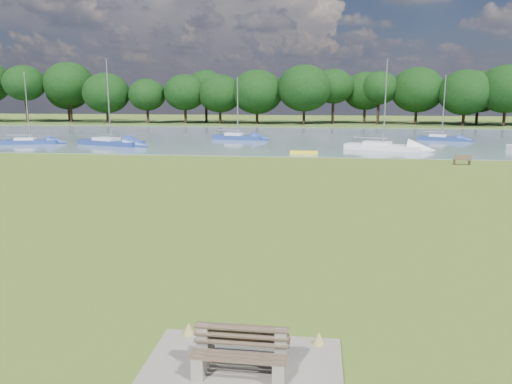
# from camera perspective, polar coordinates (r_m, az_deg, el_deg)

# --- Properties ---
(ground) EXTENTS (220.00, 220.00, 0.00)m
(ground) POSITION_cam_1_polar(r_m,az_deg,el_deg) (24.14, 3.37, -2.63)
(ground) COLOR olive
(river) EXTENTS (220.00, 40.00, 0.10)m
(river) POSITION_cam_1_polar(r_m,az_deg,el_deg) (65.67, 5.77, 6.15)
(river) COLOR slate
(river) RESTS_ON ground
(far_bank) EXTENTS (220.00, 20.00, 0.40)m
(far_bank) POSITION_cam_1_polar(r_m,az_deg,el_deg) (95.58, 6.21, 7.73)
(far_bank) COLOR #4C6626
(far_bank) RESTS_ON ground
(concrete_pad) EXTENTS (4.20, 3.20, 0.10)m
(concrete_pad) POSITION_cam_1_polar(r_m,az_deg,el_deg) (11.11, -1.65, -19.85)
(concrete_pad) COLOR gray
(concrete_pad) RESTS_ON ground
(bench_pair) EXTENTS (1.98, 1.18, 1.06)m
(bench_pair) POSITION_cam_1_polar(r_m,az_deg,el_deg) (10.87, -1.66, -17.68)
(bench_pair) COLOR gray
(bench_pair) RESTS_ON concrete_pad
(riverbank_bench) EXTENTS (1.41, 0.53, 0.85)m
(riverbank_bench) POSITION_cam_1_polar(r_m,az_deg,el_deg) (44.10, 22.54, 3.42)
(riverbank_bench) COLOR brown
(riverbank_bench) RESTS_ON ground
(kayak) EXTENTS (2.68, 0.78, 0.27)m
(kayak) POSITION_cam_1_polar(r_m,az_deg,el_deg) (48.27, 5.50, 4.54)
(kayak) COLOR yellow
(kayak) RESTS_ON river
(tree_line) EXTENTS (153.29, 9.33, 11.29)m
(tree_line) POSITION_cam_1_polar(r_m,az_deg,el_deg) (91.51, 10.13, 11.66)
(tree_line) COLOR black
(tree_line) RESTS_ON far_bank
(sailboat_0) EXTENTS (6.37, 2.61, 7.60)m
(sailboat_0) POSITION_cam_1_polar(r_m,az_deg,el_deg) (62.70, -2.16, 6.45)
(sailboat_0) COLOR navy
(sailboat_0) RESTS_ON river
(sailboat_3) EXTENTS (6.30, 3.16, 8.06)m
(sailboat_3) POSITION_cam_1_polar(r_m,az_deg,el_deg) (62.82, -24.49, 5.41)
(sailboat_3) COLOR navy
(sailboat_3) RESTS_ON river
(sailboat_4) EXTENTS (7.97, 4.51, 9.06)m
(sailboat_4) POSITION_cam_1_polar(r_m,az_deg,el_deg) (53.01, 14.23, 5.23)
(sailboat_4) COLOR silver
(sailboat_4) RESTS_ON river
(sailboat_6) EXTENTS (5.74, 3.34, 7.87)m
(sailboat_6) POSITION_cam_1_polar(r_m,az_deg,el_deg) (65.46, 20.38, 5.93)
(sailboat_6) COLOR navy
(sailboat_6) RESTS_ON river
(sailboat_7) EXTENTS (8.15, 4.84, 9.41)m
(sailboat_7) POSITION_cam_1_polar(r_m,az_deg,el_deg) (58.23, -16.34, 5.63)
(sailboat_7) COLOR navy
(sailboat_7) RESTS_ON river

